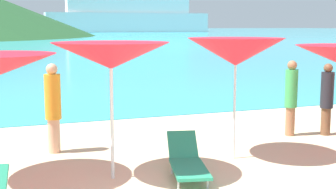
# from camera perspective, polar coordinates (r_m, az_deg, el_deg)

# --- Properties ---
(ground_plane) EXTENTS (50.00, 100.00, 0.30)m
(ground_plane) POSITION_cam_1_polar(r_m,az_deg,el_deg) (15.08, -12.40, -2.14)
(ground_plane) COLOR beige
(umbrella_3) EXTENTS (1.94, 1.94, 2.27)m
(umbrella_3) POSITION_cam_1_polar(r_m,az_deg,el_deg) (7.69, -6.92, 4.66)
(umbrella_3) COLOR silver
(umbrella_3) RESTS_ON ground_plane
(umbrella_4) EXTENTS (1.93, 1.93, 2.31)m
(umbrella_4) POSITION_cam_1_polar(r_m,az_deg,el_deg) (8.92, 8.18, 5.11)
(umbrella_4) COLOR silver
(umbrella_4) RESTS_ON ground_plane
(lounge_chair_3) EXTENTS (0.89, 1.67, 0.64)m
(lounge_chair_3) POSITION_cam_1_polar(r_m,az_deg,el_deg) (8.01, 2.32, -8.02)
(lounge_chair_3) COLOR #268C66
(lounge_chair_3) RESTS_ON ground_plane
(beachgoer_0) EXTENTS (0.29, 0.29, 1.75)m
(beachgoer_0) POSITION_cam_1_polar(r_m,az_deg,el_deg) (11.23, 14.65, -0.10)
(beachgoer_0) COLOR #A3704C
(beachgoer_0) RESTS_ON ground_plane
(beachgoer_3) EXTENTS (0.30, 0.30, 1.68)m
(beachgoer_3) POSITION_cam_1_polar(r_m,az_deg,el_deg) (11.53, 18.65, -0.30)
(beachgoer_3) COLOR brown
(beachgoer_3) RESTS_ON ground_plane
(beachgoer_4) EXTENTS (0.32, 0.32, 1.80)m
(beachgoer_4) POSITION_cam_1_polar(r_m,az_deg,el_deg) (9.65, -13.73, -1.30)
(beachgoer_4) COLOR #DBAA84
(beachgoer_4) RESTS_ON ground_plane
(cruise_ship) EXTENTS (66.17, 9.33, 21.39)m
(cruise_ship) POSITION_cam_1_polar(r_m,az_deg,el_deg) (193.40, -4.77, 9.94)
(cruise_ship) COLOR white
(cruise_ship) RESTS_ON ocean_water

